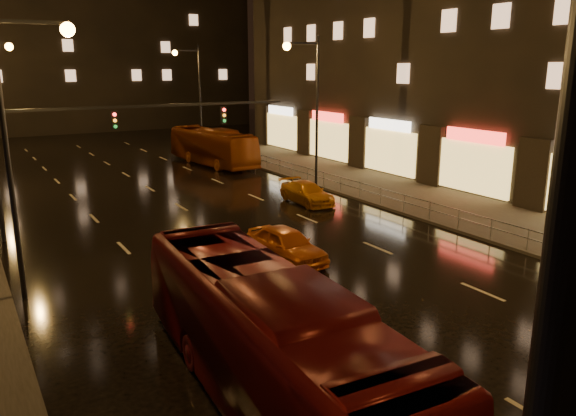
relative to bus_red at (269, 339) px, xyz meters
The scene contains 8 objects.
ground 18.78m from the bus_red, 74.15° to the left, with size 140.00×140.00×0.00m, color black.
sidewalk_right 22.76m from the bus_red, 34.94° to the left, with size 7.00×70.00×0.15m, color #38332D.
traffic_signal 18.26m from the bus_red, 89.84° to the left, with size 15.31×0.32×6.20m.
railing_right 22.16m from the bus_red, 46.26° to the left, with size 0.05×56.00×1.00m.
bus_red is the anchor object (origin of this frame).
bus_curb 35.07m from the bus_red, 68.80° to the left, with size 2.57×10.97×3.05m, color #8B390D.
taxi_near 10.33m from the bus_red, 56.98° to the left, with size 1.74×4.33×1.48m, color #CB5913.
taxi_far 20.88m from the bus_red, 54.72° to the left, with size 1.79×4.40×1.28m, color #C97412.
Camera 1 is at (-11.10, -8.89, 8.09)m, focal length 35.00 mm.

